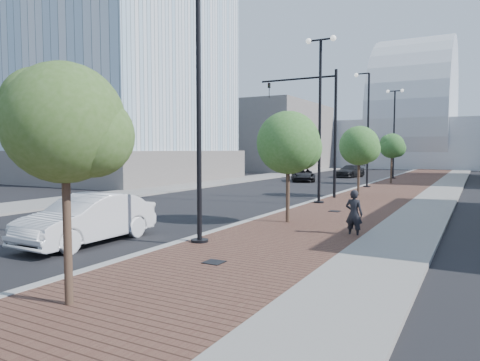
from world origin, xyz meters
The scene contains 22 objects.
sidewalk centered at (3.50, 40.00, 0.06)m, with size 7.00×140.00×0.12m, color #4C2D23.
concrete_strip centered at (6.20, 40.00, 0.07)m, with size 2.40×140.00×0.13m, color slate.
curb centered at (0.00, 40.00, 0.07)m, with size 0.30×140.00×0.14m, color gray.
west_sidewalk centered at (-13.00, 40.00, 0.06)m, with size 4.00×140.00×0.12m, color slate.
white_sedan centered at (-2.83, 8.53, 0.81)m, with size 1.72×4.93×1.62m, color silver.
dark_car_mid centered at (-6.69, 38.98, 0.64)m, with size 2.11×4.58×1.27m, color black.
dark_car_far centered at (-4.32, 47.76, 0.69)m, with size 1.94×4.76×1.38m, color black.
pedestrian centered at (4.67, 13.64, 0.85)m, with size 0.62×0.41×1.70m, color black.
streetlight_1 centered at (0.49, 10.00, 4.34)m, with size 1.44×0.56×9.21m.
streetlight_2 centered at (0.60, 22.00, 4.82)m, with size 1.72×0.56×9.28m.
streetlight_3 centered at (0.49, 34.00, 4.34)m, with size 1.44×0.56×9.21m.
streetlight_4 centered at (0.60, 46.00, 4.82)m, with size 1.72×0.56×9.28m.
traffic_mast centered at (-0.30, 25.00, 4.98)m, with size 5.09×0.20×8.00m.
tree_0 centered at (1.65, 4.02, 3.58)m, with size 2.34×2.28×4.73m.
tree_1 centered at (1.65, 15.02, 3.37)m, with size 2.59×2.58×4.67m.
tree_2 centered at (1.65, 27.02, 3.35)m, with size 2.57×2.56×4.64m.
tree_3 centered at (1.65, 39.02, 3.42)m, with size 2.27×2.20×4.54m.
tower_podium centered at (-24.00, 32.00, 1.50)m, with size 19.00×19.00×3.00m, color #655F5B.
convention_center centered at (-2.00, 85.00, 6.00)m, with size 50.00×30.00×50.00m.
commercial_block_nw centered at (-20.00, 60.00, 5.00)m, with size 14.00×20.00×10.00m, color slate.
utility_cover_1 centered at (2.40, 8.00, 0.13)m, with size 0.50×0.50×0.02m, color black.
utility_cover_2 centered at (2.40, 19.00, 0.13)m, with size 0.50×0.50×0.02m, color black.
Camera 1 is at (8.48, -1.72, 3.09)m, focal length 32.95 mm.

